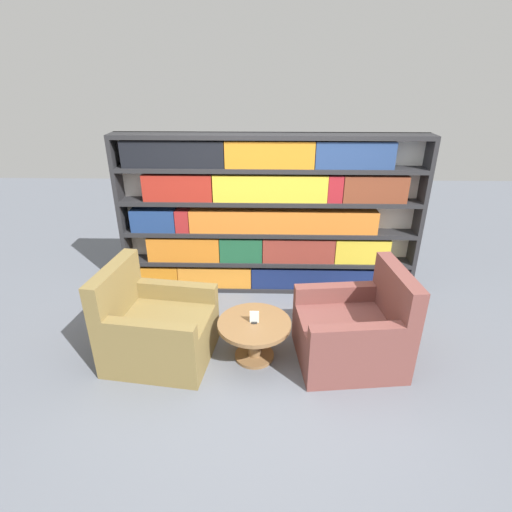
{
  "coord_description": "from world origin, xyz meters",
  "views": [
    {
      "loc": [
        -0.05,
        -3.03,
        2.57
      ],
      "look_at": [
        -0.14,
        0.7,
        0.81
      ],
      "focal_mm": 28.0,
      "sensor_mm": 36.0,
      "label": 1
    }
  ],
  "objects": [
    {
      "name": "armchair_right",
      "position": [
        0.8,
        0.09,
        0.31
      ],
      "size": [
        1.03,
        0.92,
        0.95
      ],
      "rotation": [
        0.0,
        0.0,
        -1.46
      ],
      "color": "brown",
      "rests_on": "ground_plane"
    },
    {
      "name": "armchair_left",
      "position": [
        -1.09,
        0.09,
        0.31
      ],
      "size": [
        1.04,
        0.94,
        0.95
      ],
      "rotation": [
        0.0,
        0.0,
        1.44
      ],
      "color": "olive",
      "rests_on": "ground_plane"
    },
    {
      "name": "coffee_table",
      "position": [
        -0.14,
        0.09,
        0.29
      ],
      "size": [
        0.7,
        0.7,
        0.41
      ],
      "color": "brown",
      "rests_on": "ground_plane"
    },
    {
      "name": "bookshelf",
      "position": [
        -0.04,
        1.47,
        0.96
      ],
      "size": [
        3.56,
        0.3,
        1.93
      ],
      "color": "silver",
      "rests_on": "ground_plane"
    },
    {
      "name": "table_sign",
      "position": [
        -0.14,
        0.09,
        0.46
      ],
      "size": [
        0.09,
        0.06,
        0.12
      ],
      "color": "black",
      "rests_on": "coffee_table"
    },
    {
      "name": "ground_plane",
      "position": [
        0.0,
        0.0,
        0.0
      ],
      "size": [
        14.0,
        14.0,
        0.0
      ],
      "primitive_type": "plane",
      "color": "slate"
    }
  ]
}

